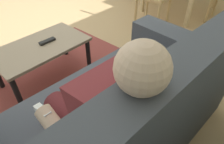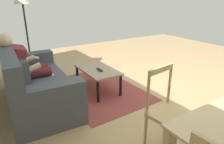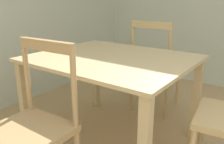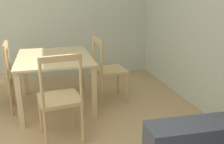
% 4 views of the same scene
% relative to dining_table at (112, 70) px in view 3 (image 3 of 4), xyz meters
% --- Properties ---
extents(dining_table, '(1.17, 0.98, 0.72)m').
position_rel_dining_table_xyz_m(dining_table, '(0.00, 0.00, 0.00)').
color(dining_table, '#D1B27F').
rests_on(dining_table, ground_plane).
extents(dining_chair_near_wall, '(0.45, 0.45, 0.94)m').
position_rel_dining_table_xyz_m(dining_chair_near_wall, '(0.00, 0.76, -0.15)').
color(dining_chair_near_wall, tan).
rests_on(dining_chair_near_wall, ground_plane).
extents(dining_chair_by_doorway, '(0.44, 0.44, 0.93)m').
position_rel_dining_table_xyz_m(dining_chair_by_doorway, '(-0.00, -0.76, -0.16)').
color(dining_chair_by_doorway, tan).
rests_on(dining_chair_by_doorway, ground_plane).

